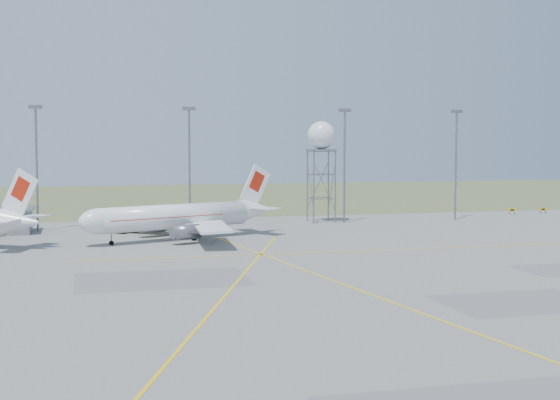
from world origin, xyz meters
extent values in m
plane|color=gray|center=(0.00, 0.00, 0.00)|extent=(400.00, 400.00, 0.00)
cube|color=#526437|center=(0.00, 140.00, 0.01)|extent=(400.00, 120.00, 0.03)
cylinder|color=slate|center=(-35.00, 66.00, 10.00)|extent=(0.36, 0.36, 20.00)
cube|color=slate|center=(-35.00, 66.00, 20.20)|extent=(2.20, 0.50, 0.60)
cylinder|color=slate|center=(-10.00, 66.00, 10.00)|extent=(0.36, 0.36, 20.00)
cube|color=slate|center=(-10.00, 66.00, 20.20)|extent=(2.20, 0.50, 0.60)
cylinder|color=slate|center=(18.00, 66.00, 10.00)|extent=(0.36, 0.36, 20.00)
cube|color=slate|center=(18.00, 66.00, 20.20)|extent=(2.20, 0.50, 0.60)
cylinder|color=slate|center=(40.00, 66.00, 10.00)|extent=(0.36, 0.36, 20.00)
cube|color=slate|center=(40.00, 66.00, 20.20)|extent=(2.20, 0.50, 0.60)
cylinder|color=black|center=(55.00, 72.00, 0.40)|extent=(0.10, 0.10, 0.80)
cylinder|color=black|center=(56.20, 72.00, 0.40)|extent=(0.10, 0.10, 0.80)
cube|color=yellow|center=(55.60, 72.00, 0.95)|extent=(1.60, 0.15, 0.50)
cube|color=black|center=(55.60, 71.92, 0.95)|extent=(0.80, 0.03, 0.30)
cylinder|color=black|center=(62.00, 72.00, 0.40)|extent=(0.10, 0.10, 0.80)
cylinder|color=black|center=(63.20, 72.00, 0.40)|extent=(0.10, 0.10, 0.80)
cube|color=yellow|center=(62.60, 72.00, 0.95)|extent=(1.60, 0.15, 0.50)
cube|color=black|center=(62.60, 71.92, 0.95)|extent=(0.80, 0.03, 0.30)
cylinder|color=white|center=(-14.75, 48.21, 3.48)|extent=(23.43, 12.40, 3.66)
ellipsoid|color=white|center=(-25.77, 43.70, 3.48)|extent=(6.81, 5.61, 3.66)
cube|color=black|center=(-26.79, 43.29, 4.03)|extent=(2.05, 2.39, 0.89)
cone|color=white|center=(-1.18, 53.75, 3.76)|extent=(6.47, 5.47, 3.66)
cube|color=white|center=(-1.18, 53.75, 7.60)|extent=(5.54, 2.47, 6.89)
cube|color=#B31E0B|center=(-1.01, 53.82, 8.24)|extent=(3.04, 1.48, 3.53)
cube|color=white|center=(-2.71, 56.29, 4.21)|extent=(4.62, 5.77, 0.16)
cube|color=white|center=(-0.50, 50.86, 4.21)|extent=(4.62, 5.77, 0.16)
cube|color=white|center=(-16.59, 56.36, 2.56)|extent=(13.86, 13.04, 0.33)
cube|color=white|center=(-10.36, 41.09, 2.56)|extent=(5.35, 14.91, 0.33)
cylinder|color=slate|center=(-17.60, 52.78, 1.74)|extent=(4.36, 3.41, 2.11)
cylinder|color=slate|center=(-13.59, 42.94, 1.74)|extent=(4.36, 3.41, 2.11)
cube|color=#B31E0B|center=(-16.44, 47.51, 3.57)|extent=(18.36, 10.36, 0.11)
cylinder|color=black|center=(-24.08, 44.40, 0.41)|extent=(0.84, 0.84, 0.82)
cube|color=black|center=(-13.05, 48.90, 0.41)|extent=(2.93, 5.43, 0.82)
cylinder|color=slate|center=(-13.05, 48.90, 0.82)|extent=(0.29, 0.29, 1.65)
cone|color=white|center=(-36.05, 42.88, 3.74)|extent=(6.58, 5.96, 3.65)
cube|color=white|center=(-36.05, 42.88, 7.58)|extent=(5.15, 3.26, 6.87)
cube|color=#B31E0B|center=(-35.89, 42.79, 8.22)|extent=(2.85, 1.89, 3.52)
cube|color=white|center=(-34.93, 45.62, 4.20)|extent=(5.10, 5.81, 0.16)
cube|color=white|center=(-37.95, 40.62, 4.20)|extent=(5.10, 5.81, 0.16)
cylinder|color=slate|center=(12.12, 65.63, 6.56)|extent=(0.24, 0.24, 13.12)
cylinder|color=slate|center=(16.16, 65.63, 6.56)|extent=(0.24, 0.24, 13.12)
cylinder|color=slate|center=(16.16, 69.66, 6.56)|extent=(0.24, 0.24, 13.12)
cylinder|color=slate|center=(12.12, 69.66, 6.56)|extent=(0.24, 0.24, 13.12)
cube|color=slate|center=(14.14, 67.64, 13.12)|extent=(4.64, 4.64, 0.25)
sphere|color=white|center=(14.14, 67.64, 15.74)|extent=(5.05, 5.05, 5.05)
cube|color=#CCCF18|center=(-19.09, 60.00, 1.93)|extent=(9.16, 5.09, 2.13)
cube|color=#CCCF18|center=(-16.11, 60.81, 2.80)|extent=(2.95, 3.22, 1.35)
cube|color=black|center=(-15.45, 60.99, 2.90)|extent=(0.75, 2.45, 0.97)
cube|color=slate|center=(-20.02, 59.75, 3.19)|extent=(5.27, 3.51, 0.39)
camera|label=1|loc=(-28.19, -66.91, 14.39)|focal=50.00mm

